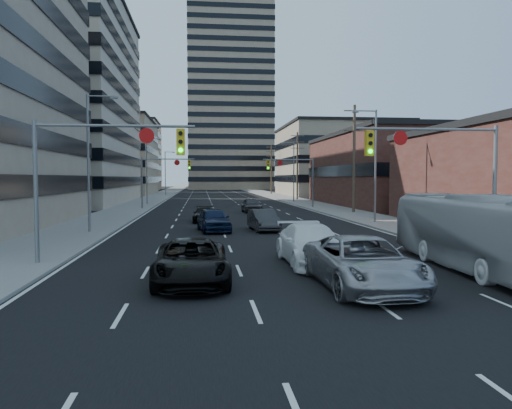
{
  "coord_description": "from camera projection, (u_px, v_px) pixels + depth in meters",
  "views": [
    {
      "loc": [
        -3.26,
        -13.3,
        3.64
      ],
      "look_at": [
        -0.31,
        13.44,
        2.2
      ],
      "focal_mm": 35.0,
      "sensor_mm": 36.0,
      "label": 1
    }
  ],
  "objects": [
    {
      "name": "ground",
      "position": [
        320.0,
        310.0,
        13.75
      ],
      "size": [
        400.0,
        400.0,
        0.0
      ],
      "primitive_type": "plane",
      "color": "black",
      "rests_on": "ground"
    },
    {
      "name": "road_surface",
      "position": [
        212.0,
        190.0,
        142.78
      ],
      "size": [
        18.0,
        300.0,
        0.02
      ],
      "primitive_type": "cube",
      "color": "black",
      "rests_on": "ground"
    },
    {
      "name": "sidewalk_left",
      "position": [
        172.0,
        190.0,
        141.52
      ],
      "size": [
        5.0,
        300.0,
        0.15
      ],
      "primitive_type": "cube",
      "color": "slate",
      "rests_on": "ground"
    },
    {
      "name": "sidewalk_right",
      "position": [
        252.0,
        190.0,
        144.04
      ],
      "size": [
        5.0,
        300.0,
        0.15
      ],
      "primitive_type": "cube",
      "color": "slate",
      "rests_on": "ground"
    },
    {
      "name": "office_left_mid",
      "position": [
        30.0,
        104.0,
        69.6
      ],
      "size": [
        26.0,
        34.0,
        28.0
      ],
      "primitive_type": "cube",
      "color": "#ADA089",
      "rests_on": "ground"
    },
    {
      "name": "office_left_far",
      "position": [
        106.0,
        158.0,
        109.95
      ],
      "size": [
        20.0,
        30.0,
        16.0
      ],
      "primitive_type": "cube",
      "color": "gray",
      "rests_on": "ground"
    },
    {
      "name": "storefront_right_mid",
      "position": [
        408.0,
        171.0,
        65.77
      ],
      "size": [
        20.0,
        30.0,
        9.0
      ],
      "primitive_type": "cube",
      "color": "#472119",
      "rests_on": "ground"
    },
    {
      "name": "office_right_far",
      "position": [
        338.0,
        162.0,
        103.46
      ],
      "size": [
        22.0,
        28.0,
        14.0
      ],
      "primitive_type": "cube",
      "color": "gray",
      "rests_on": "ground"
    },
    {
      "name": "apartment_tower",
      "position": [
        229.0,
        100.0,
        161.74
      ],
      "size": [
        26.0,
        26.0,
        58.0
      ],
      "primitive_type": "cube",
      "color": "gray",
      "rests_on": "ground"
    },
    {
      "name": "bg_block_left",
      "position": [
        118.0,
        157.0,
        149.1
      ],
      "size": [
        24.0,
        24.0,
        20.0
      ],
      "primitive_type": "cube",
      "color": "#ADA089",
      "rests_on": "ground"
    },
    {
      "name": "bg_block_right",
      "position": [
        322.0,
        170.0,
        145.97
      ],
      "size": [
        22.0,
        22.0,
        12.0
      ],
      "primitive_type": "cube",
      "color": "gray",
      "rests_on": "ground"
    },
    {
      "name": "signal_near_left",
      "position": [
        99.0,
        161.0,
        20.64
      ],
      "size": [
        6.59,
        0.33,
        6.0
      ],
      "color": "slate",
      "rests_on": "ground"
    },
    {
      "name": "signal_near_right",
      "position": [
        442.0,
        163.0,
        22.28
      ],
      "size": [
        6.59,
        0.33,
        6.0
      ],
      "color": "slate",
      "rests_on": "ground"
    },
    {
      "name": "signal_far_left",
      "position": [
        162.0,
        172.0,
        57.34
      ],
      "size": [
        6.09,
        0.33,
        6.0
      ],
      "color": "slate",
      "rests_on": "ground"
    },
    {
      "name": "signal_far_right",
      "position": [
        294.0,
        172.0,
        59.03
      ],
      "size": [
        6.09,
        0.33,
        6.0
      ],
      "color": "slate",
      "rests_on": "ground"
    },
    {
      "name": "utility_pole_block",
      "position": [
        354.0,
        157.0,
        50.51
      ],
      "size": [
        2.2,
        0.28,
        11.0
      ],
      "color": "#4C3D2D",
      "rests_on": "ground"
    },
    {
      "name": "utility_pole_midblock",
      "position": [
        297.0,
        165.0,
        80.29
      ],
      "size": [
        2.2,
        0.28,
        11.0
      ],
      "color": "#4C3D2D",
      "rests_on": "ground"
    },
    {
      "name": "utility_pole_distant",
      "position": [
        271.0,
        168.0,
        110.06
      ],
      "size": [
        2.2,
        0.28,
        11.0
      ],
      "color": "#4C3D2D",
      "rests_on": "ground"
    },
    {
      "name": "streetlight_left_near",
      "position": [
        91.0,
        156.0,
        32.2
      ],
      "size": [
        2.03,
        0.22,
        9.0
      ],
      "color": "slate",
      "rests_on": "ground"
    },
    {
      "name": "streetlight_left_mid",
      "position": [
        148.0,
        167.0,
        66.94
      ],
      "size": [
        2.03,
        0.22,
        9.0
      ],
      "color": "slate",
      "rests_on": "ground"
    },
    {
      "name": "streetlight_left_far",
      "position": [
        166.0,
        171.0,
        101.68
      ],
      "size": [
        2.03,
        0.22,
        9.0
      ],
      "color": "slate",
      "rests_on": "ground"
    },
    {
      "name": "streetlight_right_near",
      "position": [
        374.0,
        160.0,
        39.43
      ],
      "size": [
        2.03,
        0.22,
        9.0
      ],
      "color": "slate",
      "rests_on": "ground"
    },
    {
      "name": "streetlight_right_far",
      "position": [
        293.0,
        168.0,
        74.17
      ],
      "size": [
        2.03,
        0.22,
        9.0
      ],
      "color": "slate",
      "rests_on": "ground"
    },
    {
      "name": "black_pickup",
      "position": [
        191.0,
        262.0,
        17.17
      ],
      "size": [
        2.58,
        5.5,
        1.52
      ],
      "primitive_type": "imported",
      "rotation": [
        0.0,
        0.0,
        0.01
      ],
      "color": "black",
      "rests_on": "ground"
    },
    {
      "name": "white_van",
      "position": [
        312.0,
        245.0,
        20.92
      ],
      "size": [
        2.41,
        5.78,
        1.67
      ],
      "primitive_type": "imported",
      "rotation": [
        0.0,
        0.0,
        0.01
      ],
      "color": "white",
      "rests_on": "ground"
    },
    {
      "name": "silver_suv",
      "position": [
        362.0,
        263.0,
        16.37
      ],
      "size": [
        3.02,
        6.23,
        1.71
      ],
      "primitive_type": "imported",
      "rotation": [
        0.0,
        0.0,
        0.03
      ],
      "color": "#A3A3A7",
      "rests_on": "ground"
    },
    {
      "name": "transit_bus",
      "position": [
        475.0,
        232.0,
        19.68
      ],
      "size": [
        3.02,
        10.87,
        3.0
      ],
      "primitive_type": "imported",
      "rotation": [
        0.0,
        0.0,
        -0.05
      ],
      "color": "silver",
      "rests_on": "ground"
    },
    {
      "name": "sedan_blue",
      "position": [
        214.0,
        220.0,
        33.7
      ],
      "size": [
        2.48,
        4.96,
        1.62
      ],
      "primitive_type": "imported",
      "rotation": [
        0.0,
        0.0,
        0.12
      ],
      "color": "#0C1833",
      "rests_on": "ground"
    },
    {
      "name": "sedan_grey_center",
      "position": [
        264.0,
        220.0,
        34.23
      ],
      "size": [
        1.95,
        4.59,
        1.47
      ],
      "primitive_type": "imported",
      "rotation": [
        0.0,
        0.0,
        0.09
      ],
      "color": "#2F3032",
      "rests_on": "ground"
    },
    {
      "name": "sedan_black_far",
      "position": [
        204.0,
        215.0,
        40.98
      ],
      "size": [
        1.92,
        4.35,
        1.24
      ],
      "primitive_type": "imported",
      "rotation": [
        0.0,
        0.0,
        -0.04
      ],
      "color": "black",
      "rests_on": "ground"
    },
    {
      "name": "sedan_grey_right",
      "position": [
        252.0,
        205.0,
        51.97
      ],
      "size": [
        2.07,
        4.62,
        1.54
      ],
      "primitive_type": "imported",
      "rotation": [
        0.0,
        0.0,
        0.06
      ],
      "color": "#38373A",
      "rests_on": "ground"
    }
  ]
}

